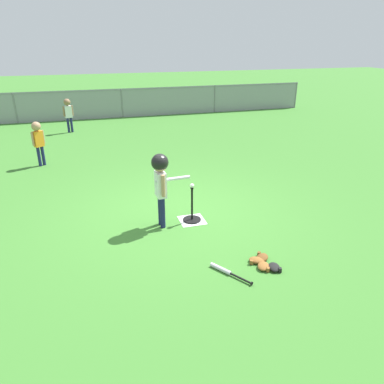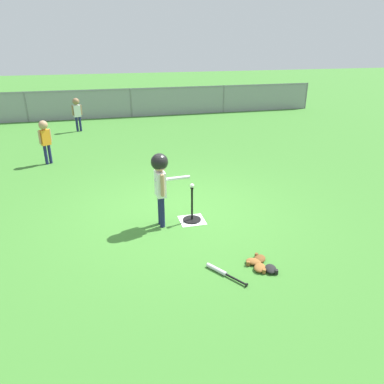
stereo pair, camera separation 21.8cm
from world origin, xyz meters
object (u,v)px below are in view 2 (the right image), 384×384
object	(u,v)px
fielder_near_right	(77,110)
glove_near_bats	(259,259)
baseball_on_tee	(192,186)
glove_outfield_drop	(253,262)
glove_tossed_aside	(260,268)
glove_by_plate	(271,269)
fielder_near_left	(45,136)
batting_tee	(192,215)
batter_child	(160,175)
spare_bat_silver	(221,271)

from	to	relation	value
fielder_near_right	glove_near_bats	size ratio (longest dim) A/B	4.22
baseball_on_tee	glove_outfield_drop	bearing A→B (deg)	-71.09
fielder_near_right	glove_tossed_aside	bearing A→B (deg)	-73.50
glove_by_plate	glove_outfield_drop	distance (m)	0.28
fielder_near_left	glove_outfield_drop	distance (m)	6.49
fielder_near_left	baseball_on_tee	bearing A→B (deg)	-54.82
glove_tossed_aside	glove_outfield_drop	world-z (taller)	same
fielder_near_left	batting_tee	bearing A→B (deg)	-54.82
batting_tee	batter_child	distance (m)	0.99
batting_tee	batter_child	bearing A→B (deg)	-175.77
fielder_near_left	glove_outfield_drop	world-z (taller)	fielder_near_left
glove_outfield_drop	batter_child	bearing A→B (deg)	125.78
batting_tee	glove_near_bats	distance (m)	1.61
batter_child	glove_tossed_aside	size ratio (longest dim) A/B	4.77
glove_by_plate	glove_outfield_drop	size ratio (longest dim) A/B	0.96
batter_child	fielder_near_left	xyz separation A→B (m)	(-2.27, 4.03, -0.20)
glove_by_plate	glove_near_bats	size ratio (longest dim) A/B	0.96
baseball_on_tee	batter_child	xyz separation A→B (m)	(-0.55, -0.04, 0.25)
batting_tee	fielder_near_right	xyz separation A→B (m)	(-2.17, 7.50, 0.64)
glove_near_bats	spare_bat_silver	bearing A→B (deg)	-166.75
baseball_on_tee	fielder_near_right	bearing A→B (deg)	106.12
fielder_near_left	glove_near_bats	world-z (taller)	fielder_near_left
batter_child	spare_bat_silver	distance (m)	1.90
batting_tee	glove_tossed_aside	world-z (taller)	batting_tee
fielder_near_right	fielder_near_left	xyz separation A→B (m)	(-0.65, -3.51, -0.01)
baseball_on_tee	fielder_near_left	world-z (taller)	fielder_near_left
fielder_near_left	fielder_near_right	bearing A→B (deg)	79.57
batter_child	fielder_near_right	world-z (taller)	batter_child
baseball_on_tee	spare_bat_silver	world-z (taller)	baseball_on_tee
baseball_on_tee	fielder_near_left	bearing A→B (deg)	125.18
batting_tee	glove_by_plate	size ratio (longest dim) A/B	2.43
baseball_on_tee	glove_outfield_drop	world-z (taller)	baseball_on_tee
batting_tee	glove_by_plate	xyz separation A→B (m)	(0.69, -1.76, -0.06)
glove_near_bats	fielder_near_left	bearing A→B (deg)	122.28
fielder_near_left	glove_near_bats	size ratio (longest dim) A/B	4.15
fielder_near_left	spare_bat_silver	xyz separation A→B (m)	(2.81, -5.62, -0.69)
batter_child	glove_tossed_aside	distance (m)	2.18
batting_tee	baseball_on_tee	world-z (taller)	baseball_on_tee
glove_tossed_aside	batting_tee	bearing A→B (deg)	108.13
batting_tee	glove_by_plate	world-z (taller)	batting_tee
spare_bat_silver	glove_near_bats	world-z (taller)	glove_near_bats
baseball_on_tee	fielder_near_right	world-z (taller)	fielder_near_right
glove_outfield_drop	batting_tee	bearing A→B (deg)	108.91
fielder_near_right	glove_outfield_drop	world-z (taller)	fielder_near_right
batter_child	glove_by_plate	xyz separation A→B (m)	(1.24, -1.71, -0.89)
batter_child	fielder_near_left	distance (m)	4.63
baseball_on_tee	batter_child	size ratio (longest dim) A/B	0.06
batting_tee	glove_near_bats	size ratio (longest dim) A/B	2.33
batting_tee	glove_near_bats	bearing A→B (deg)	-66.55
batting_tee	glove_outfield_drop	distance (m)	1.62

